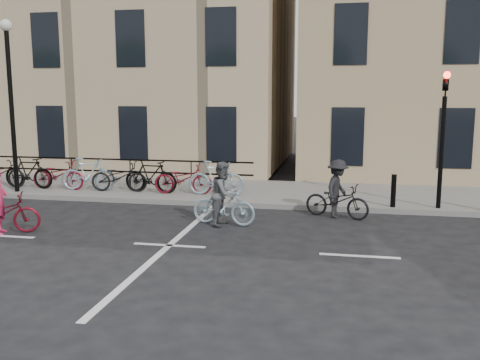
% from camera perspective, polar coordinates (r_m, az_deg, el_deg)
% --- Properties ---
extents(ground, '(120.00, 120.00, 0.00)m').
position_cam_1_polar(ground, '(11.67, -7.55, -6.95)').
color(ground, black).
rests_on(ground, ground).
extents(sidewalk, '(46.00, 4.00, 0.15)m').
position_cam_1_polar(sidewalk, '(18.54, -13.45, -0.78)').
color(sidewalk, slate).
rests_on(sidewalk, ground).
extents(building_west, '(20.00, 10.00, 10.00)m').
position_cam_1_polar(building_west, '(26.83, -17.58, 12.99)').
color(building_west, tan).
rests_on(building_west, sidewalk).
extents(traffic_light, '(0.18, 0.30, 3.90)m').
position_cam_1_polar(traffic_light, '(15.20, 20.87, 5.71)').
color(traffic_light, black).
rests_on(traffic_light, sidewalk).
extents(lamp_post, '(0.36, 0.36, 5.28)m').
position_cam_1_polar(lamp_post, '(18.09, -23.33, 9.34)').
color(lamp_post, black).
rests_on(lamp_post, sidewalk).
extents(bollard_east, '(0.14, 0.14, 0.90)m').
position_cam_1_polar(bollard_east, '(15.16, 16.05, -1.11)').
color(bollard_east, black).
rests_on(bollard_east, sidewalk).
extents(parked_bikes, '(9.35, 1.23, 1.05)m').
position_cam_1_polar(parked_bikes, '(17.54, -14.41, 0.50)').
color(parked_bikes, black).
rests_on(parked_bikes, sidewalk).
extents(cyclist_grey, '(1.69, 0.85, 1.59)m').
position_cam_1_polar(cyclist_grey, '(13.19, -1.77, -2.10)').
color(cyclist_grey, '#90ABBC').
rests_on(cyclist_grey, ground).
extents(cyclist_dark, '(1.83, 1.14, 1.54)m').
position_cam_1_polar(cyclist_dark, '(14.19, 10.33, -1.58)').
color(cyclist_dark, black).
rests_on(cyclist_dark, ground).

